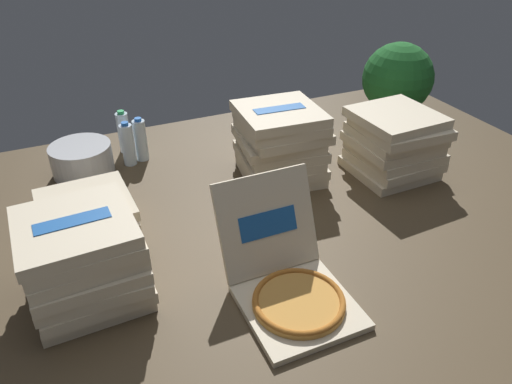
{
  "coord_description": "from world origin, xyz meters",
  "views": [
    {
      "loc": [
        -0.71,
        -1.4,
        1.18
      ],
      "look_at": [
        -0.03,
        0.1,
        0.14
      ],
      "focal_mm": 34.23,
      "sensor_mm": 36.0,
      "label": 1
    }
  ],
  "objects_px": {
    "pizza_stack_center_near": "(280,143)",
    "potted_plant": "(397,82)",
    "pizza_stack_right_mid": "(394,143)",
    "pizza_stack_left_mid": "(87,215)",
    "water_bottle_2": "(141,140)",
    "pizza_stack_center_far": "(85,260)",
    "water_bottle_0": "(124,132)",
    "ice_bucket": "(82,159)",
    "water_bottle_1": "(128,144)",
    "open_pizza_box": "(289,280)"
  },
  "relations": [
    {
      "from": "pizza_stack_center_near",
      "to": "water_bottle_2",
      "type": "distance_m",
      "value": 0.71
    },
    {
      "from": "open_pizza_box",
      "to": "water_bottle_2",
      "type": "xyz_separation_m",
      "value": [
        -0.22,
        1.17,
        0.04
      ]
    },
    {
      "from": "water_bottle_2",
      "to": "water_bottle_1",
      "type": "bearing_deg",
      "value": -160.09
    },
    {
      "from": "pizza_stack_center_near",
      "to": "pizza_stack_center_far",
      "type": "bearing_deg",
      "value": -153.91
    },
    {
      "from": "water_bottle_1",
      "to": "water_bottle_2",
      "type": "distance_m",
      "value": 0.07
    },
    {
      "from": "pizza_stack_center_far",
      "to": "water_bottle_0",
      "type": "distance_m",
      "value": 1.07
    },
    {
      "from": "pizza_stack_left_mid",
      "to": "potted_plant",
      "type": "distance_m",
      "value": 1.77
    },
    {
      "from": "water_bottle_0",
      "to": "water_bottle_1",
      "type": "distance_m",
      "value": 0.15
    },
    {
      "from": "pizza_stack_center_far",
      "to": "water_bottle_0",
      "type": "bearing_deg",
      "value": 72.5
    },
    {
      "from": "ice_bucket",
      "to": "water_bottle_1",
      "type": "bearing_deg",
      "value": -0.78
    },
    {
      "from": "pizza_stack_left_mid",
      "to": "pizza_stack_center_far",
      "type": "distance_m",
      "value": 0.4
    },
    {
      "from": "open_pizza_box",
      "to": "pizza_stack_center_far",
      "type": "distance_m",
      "value": 0.67
    },
    {
      "from": "pizza_stack_right_mid",
      "to": "pizza_stack_center_near",
      "type": "height_order",
      "value": "pizza_stack_center_near"
    },
    {
      "from": "pizza_stack_left_mid",
      "to": "pizza_stack_right_mid",
      "type": "relative_size",
      "value": 0.98
    },
    {
      "from": "pizza_stack_center_far",
      "to": "water_bottle_2",
      "type": "bearing_deg",
      "value": 67.01
    },
    {
      "from": "pizza_stack_left_mid",
      "to": "open_pizza_box",
      "type": "bearing_deg",
      "value": -50.38
    },
    {
      "from": "pizza_stack_right_mid",
      "to": "pizza_stack_center_near",
      "type": "xyz_separation_m",
      "value": [
        -0.51,
        0.18,
        0.02
      ]
    },
    {
      "from": "ice_bucket",
      "to": "pizza_stack_left_mid",
      "type": "bearing_deg",
      "value": -95.1
    },
    {
      "from": "pizza_stack_left_mid",
      "to": "water_bottle_0",
      "type": "distance_m",
      "value": 0.68
    },
    {
      "from": "pizza_stack_right_mid",
      "to": "water_bottle_1",
      "type": "xyz_separation_m",
      "value": [
        -1.13,
        0.59,
        -0.04
      ]
    },
    {
      "from": "open_pizza_box",
      "to": "water_bottle_2",
      "type": "height_order",
      "value": "open_pizza_box"
    },
    {
      "from": "water_bottle_1",
      "to": "pizza_stack_center_near",
      "type": "bearing_deg",
      "value": -33.52
    },
    {
      "from": "water_bottle_0",
      "to": "water_bottle_1",
      "type": "xyz_separation_m",
      "value": [
        -0.01,
        -0.15,
        0.0
      ]
    },
    {
      "from": "potted_plant",
      "to": "pizza_stack_left_mid",
      "type": "bearing_deg",
      "value": -169.64
    },
    {
      "from": "pizza_stack_center_far",
      "to": "pizza_stack_right_mid",
      "type": "bearing_deg",
      "value": 10.85
    },
    {
      "from": "pizza_stack_right_mid",
      "to": "water_bottle_0",
      "type": "bearing_deg",
      "value": 146.57
    },
    {
      "from": "open_pizza_box",
      "to": "pizza_stack_center_near",
      "type": "relative_size",
      "value": 1.19
    },
    {
      "from": "pizza_stack_left_mid",
      "to": "water_bottle_1",
      "type": "bearing_deg",
      "value": 60.88
    },
    {
      "from": "pizza_stack_left_mid",
      "to": "water_bottle_0",
      "type": "xyz_separation_m",
      "value": [
        0.27,
        0.62,
        0.04
      ]
    },
    {
      "from": "pizza_stack_left_mid",
      "to": "pizza_stack_center_near",
      "type": "xyz_separation_m",
      "value": [
        0.89,
        0.06,
        0.11
      ]
    },
    {
      "from": "potted_plant",
      "to": "pizza_stack_center_far",
      "type": "bearing_deg",
      "value": -158.24
    },
    {
      "from": "open_pizza_box",
      "to": "water_bottle_1",
      "type": "bearing_deg",
      "value": 104.24
    },
    {
      "from": "water_bottle_0",
      "to": "potted_plant",
      "type": "height_order",
      "value": "potted_plant"
    },
    {
      "from": "pizza_stack_left_mid",
      "to": "water_bottle_2",
      "type": "distance_m",
      "value": 0.6
    },
    {
      "from": "pizza_stack_right_mid",
      "to": "water_bottle_0",
      "type": "distance_m",
      "value": 1.35
    },
    {
      "from": "pizza_stack_left_mid",
      "to": "pizza_stack_center_far",
      "type": "relative_size",
      "value": 0.99
    },
    {
      "from": "pizza_stack_left_mid",
      "to": "potted_plant",
      "type": "relative_size",
      "value": 0.8
    },
    {
      "from": "pizza_stack_right_mid",
      "to": "pizza_stack_left_mid",
      "type": "bearing_deg",
      "value": 175.24
    },
    {
      "from": "pizza_stack_center_far",
      "to": "potted_plant",
      "type": "bearing_deg",
      "value": 21.76
    },
    {
      "from": "pizza_stack_center_near",
      "to": "potted_plant",
      "type": "bearing_deg",
      "value": 16.65
    },
    {
      "from": "pizza_stack_center_near",
      "to": "water_bottle_2",
      "type": "height_order",
      "value": "pizza_stack_center_near"
    },
    {
      "from": "pizza_stack_left_mid",
      "to": "ice_bucket",
      "type": "relative_size",
      "value": 1.32
    },
    {
      "from": "pizza_stack_center_far",
      "to": "ice_bucket",
      "type": "bearing_deg",
      "value": 84.19
    },
    {
      "from": "pizza_stack_right_mid",
      "to": "pizza_stack_center_far",
      "type": "distance_m",
      "value": 1.47
    },
    {
      "from": "water_bottle_2",
      "to": "open_pizza_box",
      "type": "bearing_deg",
      "value": -79.22
    },
    {
      "from": "pizza_stack_center_far",
      "to": "water_bottle_2",
      "type": "distance_m",
      "value": 0.97
    },
    {
      "from": "pizza_stack_right_mid",
      "to": "water_bottle_2",
      "type": "height_order",
      "value": "pizza_stack_right_mid"
    },
    {
      "from": "water_bottle_2",
      "to": "ice_bucket",
      "type": "bearing_deg",
      "value": -175.75
    },
    {
      "from": "pizza_stack_left_mid",
      "to": "potted_plant",
      "type": "bearing_deg",
      "value": 10.36
    },
    {
      "from": "pizza_stack_center_far",
      "to": "water_bottle_1",
      "type": "xyz_separation_m",
      "value": [
        0.31,
        0.87,
        -0.04
      ]
    }
  ]
}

